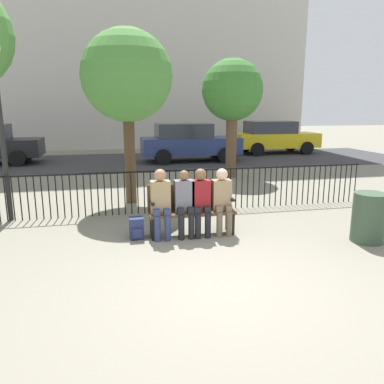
{
  "coord_description": "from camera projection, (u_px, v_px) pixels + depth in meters",
  "views": [
    {
      "loc": [
        -1.37,
        -4.23,
        2.27
      ],
      "look_at": [
        0.0,
        2.14,
        0.8
      ],
      "focal_mm": 35.0,
      "sensor_mm": 36.0,
      "label": 1
    }
  ],
  "objects": [
    {
      "name": "ground_plane",
      "position": [
        227.0,
        288.0,
        4.82
      ],
      "size": [
        80.0,
        80.0,
        0.0
      ],
      "primitive_type": "plane",
      "color": "gray"
    },
    {
      "name": "park_bench",
      "position": [
        191.0,
        208.0,
        6.83
      ],
      "size": [
        1.56,
        0.45,
        0.92
      ],
      "color": "#4C331E",
      "rests_on": "ground"
    },
    {
      "name": "seated_person_0",
      "position": [
        161.0,
        200.0,
        6.55
      ],
      "size": [
        0.34,
        0.39,
        1.24
      ],
      "color": "navy",
      "rests_on": "ground"
    },
    {
      "name": "seated_person_1",
      "position": [
        184.0,
        200.0,
        6.64
      ],
      "size": [
        0.34,
        0.39,
        1.2
      ],
      "color": "black",
      "rests_on": "ground"
    },
    {
      "name": "seated_person_2",
      "position": [
        201.0,
        198.0,
        6.7
      ],
      "size": [
        0.34,
        0.39,
        1.22
      ],
      "color": "black",
      "rests_on": "ground"
    },
    {
      "name": "seated_person_3",
      "position": [
        222.0,
        198.0,
        6.78
      ],
      "size": [
        0.34,
        0.39,
        1.21
      ],
      "color": "brown",
      "rests_on": "ground"
    },
    {
      "name": "backpack",
      "position": [
        136.0,
        228.0,
        6.63
      ],
      "size": [
        0.25,
        0.28,
        0.38
      ],
      "color": "navy",
      "rests_on": "ground"
    },
    {
      "name": "fence_railing",
      "position": [
        176.0,
        187.0,
        8.26
      ],
      "size": [
        9.01,
        0.03,
        0.95
      ],
      "color": "black",
      "rests_on": "ground"
    },
    {
      "name": "tree_0",
      "position": [
        232.0,
        92.0,
        11.96
      ],
      "size": [
        1.96,
        1.96,
        3.81
      ],
      "color": "brown",
      "rests_on": "ground"
    },
    {
      "name": "tree_1",
      "position": [
        127.0,
        77.0,
        8.58
      ],
      "size": [
        2.11,
        2.11,
        4.05
      ],
      "color": "#4C3823",
      "rests_on": "ground"
    },
    {
      "name": "street_surface",
      "position": [
        144.0,
        161.0,
        16.26
      ],
      "size": [
        24.0,
        6.0,
        0.01
      ],
      "color": "#333335",
      "rests_on": "ground"
    },
    {
      "name": "parked_car_1",
      "position": [
        274.0,
        137.0,
        18.9
      ],
      "size": [
        4.2,
        1.94,
        1.62
      ],
      "color": "yellow",
      "rests_on": "ground"
    },
    {
      "name": "parked_car_2",
      "position": [
        189.0,
        142.0,
        16.08
      ],
      "size": [
        4.2,
        1.94,
        1.62
      ],
      "color": "navy",
      "rests_on": "ground"
    },
    {
      "name": "trash_bin",
      "position": [
        369.0,
        217.0,
        6.43
      ],
      "size": [
        0.55,
        0.55,
        0.86
      ],
      "color": "#384C38",
      "rests_on": "ground"
    }
  ]
}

